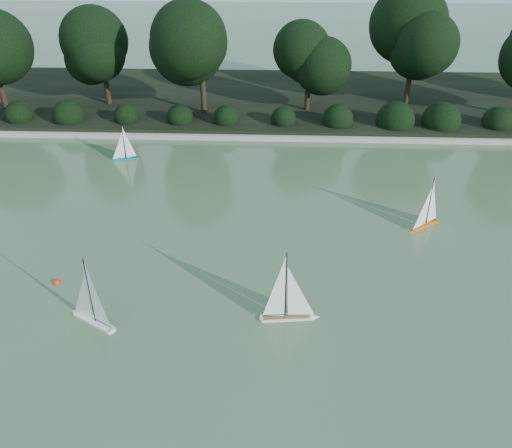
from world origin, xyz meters
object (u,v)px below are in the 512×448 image
object	(u,v)px
sailboat_orange	(424,220)
sailboat_teal	(123,154)
sailboat_white_a	(89,311)
sailboat_white_b	(292,308)
race_buoy	(57,283)

from	to	relation	value
sailboat_orange	sailboat_teal	distance (m)	9.65
sailboat_white_a	sailboat_white_b	size ratio (longest dim) A/B	0.98
sailboat_white_b	race_buoy	world-z (taller)	sailboat_white_b
sailboat_white_a	sailboat_teal	bearing A→B (deg)	100.19
race_buoy	sailboat_white_b	bearing A→B (deg)	-10.15
sailboat_teal	sailboat_orange	bearing A→B (deg)	-23.00
sailboat_orange	race_buoy	size ratio (longest dim) A/B	8.47
sailboat_white_b	sailboat_orange	size ratio (longest dim) A/B	1.17
sailboat_white_b	sailboat_teal	world-z (taller)	sailboat_white_b
sailboat_white_b	sailboat_teal	distance (m)	9.10
sailboat_teal	race_buoy	world-z (taller)	sailboat_teal
sailboat_white_a	sailboat_orange	size ratio (longest dim) A/B	1.15
sailboat_orange	race_buoy	distance (m)	9.06
sailboat_orange	sailboat_teal	bearing A→B (deg)	157.00
sailboat_orange	race_buoy	xyz separation A→B (m)	(-8.67, -2.63, -0.23)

